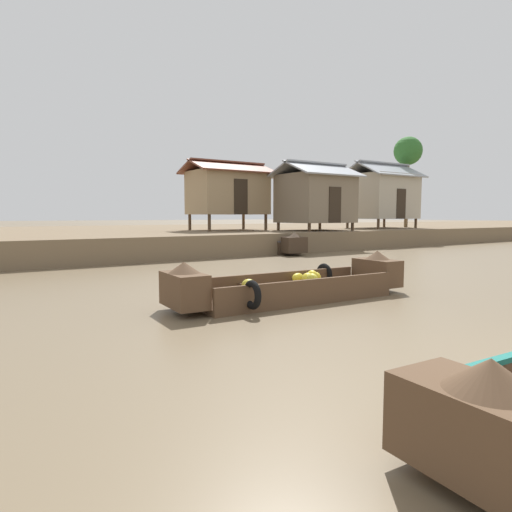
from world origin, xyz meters
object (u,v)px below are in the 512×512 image
object	(u,v)px
stilt_house_left	(228,192)
palm_tree_near	(408,153)
fishing_skiff_distant	(272,244)
banana_boat	(293,285)
stilt_house_mid_left	(315,197)
stilt_house_mid_right	(382,196)

from	to	relation	value
stilt_house_left	palm_tree_near	xyz separation A→B (m)	(12.87, -1.52, 2.88)
fishing_skiff_distant	palm_tree_near	xyz separation A→B (m)	(12.65, 2.27, 5.50)
banana_boat	palm_tree_near	xyz separation A→B (m)	(19.22, 12.25, 5.57)
stilt_house_left	palm_tree_near	size ratio (longest dim) A/B	0.76
stilt_house_mid_left	palm_tree_near	xyz separation A→B (m)	(9.20, 1.38, 3.19)
fishing_skiff_distant	palm_tree_near	size ratio (longest dim) A/B	0.80
stilt_house_left	fishing_skiff_distant	bearing A→B (deg)	-86.56
stilt_house_mid_right	palm_tree_near	size ratio (longest dim) A/B	0.76
fishing_skiff_distant	stilt_house_mid_right	distance (m)	10.47
stilt_house_mid_left	stilt_house_left	bearing A→B (deg)	141.60
fishing_skiff_distant	stilt_house_left	world-z (taller)	stilt_house_left
stilt_house_left	stilt_house_mid_right	size ratio (longest dim) A/B	0.99
stilt_house_left	stilt_house_mid_right	distance (m)	10.32
stilt_house_left	stilt_house_mid_left	size ratio (longest dim) A/B	1.11
stilt_house_mid_right	fishing_skiff_distant	bearing A→B (deg)	-168.58
stilt_house_mid_left	stilt_house_mid_right	bearing A→B (deg)	9.81
fishing_skiff_distant	stilt_house_mid_right	bearing A→B (deg)	11.42
banana_boat	fishing_skiff_distant	xyz separation A→B (m)	(6.58, 9.98, 0.06)
stilt_house_mid_left	fishing_skiff_distant	bearing A→B (deg)	-165.59
banana_boat	stilt_house_mid_right	distance (m)	20.58
banana_boat	fishing_skiff_distant	size ratio (longest dim) A/B	1.12
stilt_house_left	stilt_house_mid_left	world-z (taller)	stilt_house_left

